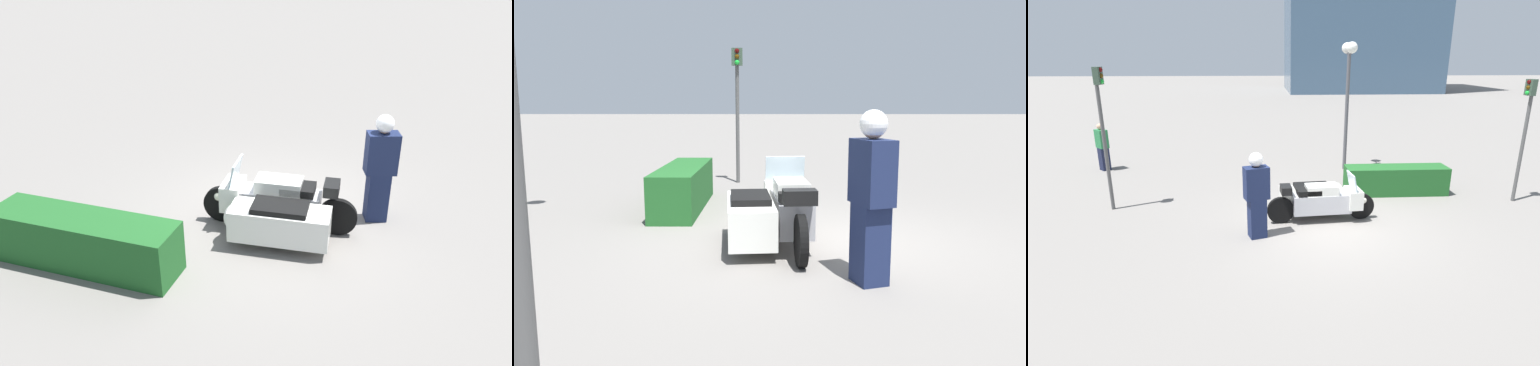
{
  "view_description": "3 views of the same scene",
  "coord_description": "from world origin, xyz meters",
  "views": [
    {
      "loc": [
        -2.01,
        7.35,
        4.32
      ],
      "look_at": [
        0.22,
        0.53,
        0.83
      ],
      "focal_mm": 35.0,
      "sensor_mm": 36.0,
      "label": 1
    },
    {
      "loc": [
        -6.82,
        0.64,
        1.94
      ],
      "look_at": [
        -0.13,
        0.67,
        0.86
      ],
      "focal_mm": 35.0,
      "sensor_mm": 36.0,
      "label": 2
    },
    {
      "loc": [
        -1.49,
        -8.35,
        3.71
      ],
      "look_at": [
        -0.99,
        0.59,
        0.89
      ],
      "focal_mm": 28.0,
      "sensor_mm": 36.0,
      "label": 3
    }
  ],
  "objects": [
    {
      "name": "traffic_light_near",
      "position": [
        5.24,
        1.48,
        2.12
      ],
      "size": [
        0.23,
        0.27,
        3.2
      ],
      "rotation": [
        0.0,
        0.0,
        3.22
      ],
      "color": "#4C4C4C",
      "rests_on": "ground"
    },
    {
      "name": "hedge_bush_curbside",
      "position": [
        2.27,
        2.28,
        0.39
      ],
      "size": [
        2.86,
        0.74,
        0.79
      ],
      "primitive_type": "cube",
      "color": "#1E5623",
      "rests_on": "ground"
    },
    {
      "name": "officer_rider",
      "position": [
        -1.63,
        -0.41,
        0.99
      ],
      "size": [
        0.58,
        0.45,
        1.87
      ],
      "rotation": [
        0.0,
        0.0,
        1.88
      ],
      "color": "#192347",
      "rests_on": "ground"
    },
    {
      "name": "ground_plane",
      "position": [
        0.0,
        0.0,
        0.0
      ],
      "size": [
        160.0,
        160.0,
        0.0
      ],
      "primitive_type": "plane",
      "color": "slate"
    },
    {
      "name": "police_motorcycle",
      "position": [
        -0.12,
        0.68,
        0.46
      ],
      "size": [
        2.57,
        1.2,
        1.15
      ],
      "rotation": [
        0.0,
        0.0,
        0.09
      ],
      "color": "black",
      "rests_on": "ground"
    }
  ]
}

